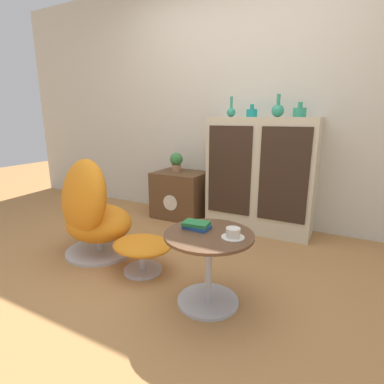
# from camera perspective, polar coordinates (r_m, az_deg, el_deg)

# --- Properties ---
(ground_plane) EXTENTS (12.00, 12.00, 0.00)m
(ground_plane) POSITION_cam_1_polar(r_m,az_deg,el_deg) (2.22, -6.41, -16.82)
(ground_plane) COLOR #A87542
(wall_back) EXTENTS (6.40, 0.06, 2.60)m
(wall_back) POSITION_cam_1_polar(r_m,az_deg,el_deg) (3.35, 9.29, 16.72)
(wall_back) COLOR beige
(wall_back) RESTS_ON ground_plane
(sideboard) EXTENTS (1.04, 0.41, 1.14)m
(sideboard) POSITION_cam_1_polar(r_m,az_deg,el_deg) (3.08, 12.97, 3.11)
(sideboard) COLOR beige
(sideboard) RESTS_ON ground_plane
(tv_console) EXTENTS (0.58, 0.46, 0.53)m
(tv_console) POSITION_cam_1_polar(r_m,az_deg,el_deg) (3.47, -2.18, -0.47)
(tv_console) COLOR brown
(tv_console) RESTS_ON ground_plane
(egg_chair) EXTENTS (0.78, 0.74, 0.84)m
(egg_chair) POSITION_cam_1_polar(r_m,az_deg,el_deg) (2.62, -18.59, -3.56)
(egg_chair) COLOR #B7B7BC
(egg_chair) RESTS_ON ground_plane
(ottoman) EXTENTS (0.46, 0.39, 0.26)m
(ottoman) POSITION_cam_1_polar(r_m,az_deg,el_deg) (2.30, -9.47, -10.44)
(ottoman) COLOR #B7B7BC
(ottoman) RESTS_ON ground_plane
(coffee_table) EXTENTS (0.54, 0.54, 0.46)m
(coffee_table) POSITION_cam_1_polar(r_m,az_deg,el_deg) (1.87, 3.17, -12.88)
(coffee_table) COLOR #B7B7BC
(coffee_table) RESTS_ON ground_plane
(vase_leftmost) EXTENTS (0.09, 0.09, 0.20)m
(vase_leftmost) POSITION_cam_1_polar(r_m,az_deg,el_deg) (3.13, 7.46, 14.98)
(vase_leftmost) COLOR #2D8E6B
(vase_leftmost) RESTS_ON sideboard
(vase_inner_left) EXTENTS (0.11, 0.11, 0.12)m
(vase_inner_left) POSITION_cam_1_polar(r_m,az_deg,el_deg) (3.06, 11.32, 14.60)
(vase_inner_left) COLOR teal
(vase_inner_left) RESTS_ON sideboard
(vase_inner_right) EXTENTS (0.11, 0.11, 0.21)m
(vase_inner_right) POSITION_cam_1_polar(r_m,az_deg,el_deg) (3.00, 16.04, 14.79)
(vase_inner_right) COLOR #2D8E6B
(vase_inner_right) RESTS_ON sideboard
(vase_rightmost) EXTENTS (0.12, 0.12, 0.13)m
(vase_rightmost) POSITION_cam_1_polar(r_m,az_deg,el_deg) (2.96, 19.84, 14.15)
(vase_rightmost) COLOR #2D8E6B
(vase_rightmost) RESTS_ON sideboard
(potted_plant) EXTENTS (0.15, 0.15, 0.22)m
(potted_plant) POSITION_cam_1_polar(r_m,az_deg,el_deg) (3.42, -3.00, 5.87)
(potted_plant) COLOR #996B4C
(potted_plant) RESTS_ON tv_console
(teacup) EXTENTS (0.13, 0.13, 0.06)m
(teacup) POSITION_cam_1_polar(r_m,az_deg,el_deg) (1.75, 7.81, -7.90)
(teacup) COLOR silver
(teacup) RESTS_ON coffee_table
(book_stack) EXTENTS (0.17, 0.12, 0.04)m
(book_stack) POSITION_cam_1_polar(r_m,az_deg,el_deg) (1.87, 0.90, -6.32)
(book_stack) COLOR #1E478C
(book_stack) RESTS_ON coffee_table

